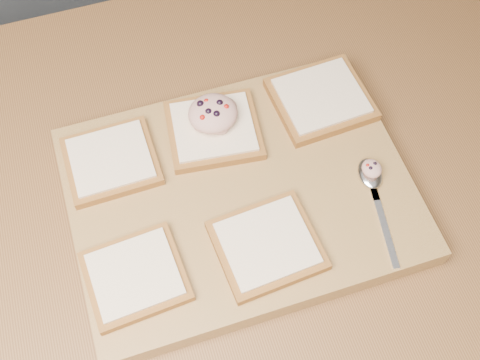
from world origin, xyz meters
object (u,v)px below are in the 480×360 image
(bread_far_center, at_px, (214,130))
(spoon, at_px, (372,181))
(tuna_salad_dollop, at_px, (213,113))
(cutting_board, at_px, (240,195))

(bread_far_center, bearing_deg, spoon, -38.52)
(tuna_salad_dollop, bearing_deg, spoon, -40.84)
(tuna_salad_dollop, bearing_deg, cutting_board, -87.34)
(tuna_salad_dollop, relative_size, spoon, 0.43)
(cutting_board, relative_size, tuna_salad_dollop, 6.57)
(cutting_board, xyz_separation_m, spoon, (0.17, -0.05, 0.02))
(bread_far_center, relative_size, spoon, 0.86)
(cutting_board, relative_size, bread_far_center, 3.25)
(bread_far_center, bearing_deg, cutting_board, -85.41)
(cutting_board, distance_m, spoon, 0.18)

